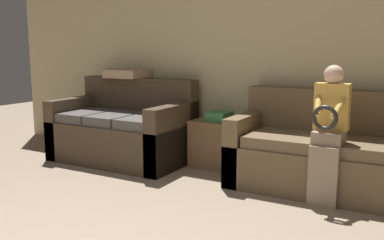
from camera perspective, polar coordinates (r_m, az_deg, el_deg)
The scene contains 7 objects.
wall_back at distance 4.88m, azimuth 8.16°, elevation 8.76°, with size 7.19×0.06×2.55m.
couch_main at distance 4.26m, azimuth 18.41°, elevation -4.60°, with size 1.90×0.86×0.93m.
couch_side at distance 5.20m, azimuth -9.08°, elevation -1.50°, with size 1.60×0.92×0.97m.
child_left_seated at distance 3.85m, azimuth 17.78°, elevation -1.11°, with size 0.29×0.37×1.20m.
side_shelf at distance 4.86m, azimuth 3.57°, elevation -3.08°, with size 0.60×0.44×0.53m.
book_stack at distance 4.81m, azimuth 3.59°, elevation 0.50°, with size 0.24×0.28×0.10m.
throw_pillow at distance 5.45m, azimuth -8.38°, elevation 6.16°, with size 0.47×0.47×0.10m.
Camera 1 is at (1.76, -1.30, 1.34)m, focal length 40.00 mm.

